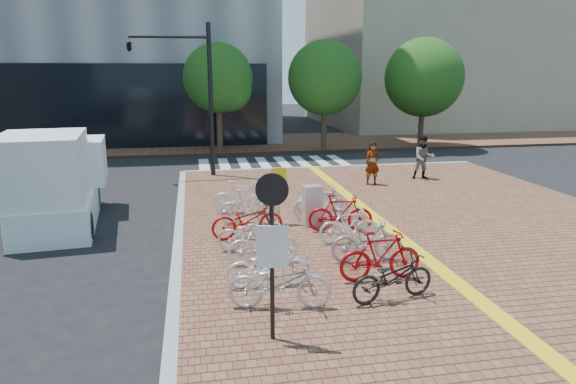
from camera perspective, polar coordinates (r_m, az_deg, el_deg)
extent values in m
plane|color=black|center=(12.73, 6.15, -7.98)|extent=(120.00, 120.00, 0.00)
cube|color=yellow|center=(9.50, 27.66, -16.33)|extent=(0.40, 34.00, 0.01)
cube|color=gray|center=(24.65, 4.91, 2.71)|extent=(14.00, 0.25, 0.15)
cube|color=brown|center=(32.84, -4.37, 5.39)|extent=(70.00, 8.00, 0.15)
cube|color=gray|center=(48.57, 16.60, 18.04)|extent=(20.00, 18.00, 18.00)
cube|color=silver|center=(25.76, -9.30, 2.89)|extent=(0.50, 4.00, 0.01)
cube|color=silver|center=(25.80, -7.08, 2.98)|extent=(0.50, 4.00, 0.01)
cube|color=silver|center=(25.88, -4.87, 3.07)|extent=(0.50, 4.00, 0.01)
cube|color=silver|center=(25.99, -2.67, 3.15)|extent=(0.50, 4.00, 0.01)
cube|color=silver|center=(26.14, -0.50, 3.22)|extent=(0.50, 4.00, 0.01)
cube|color=silver|center=(26.33, 1.65, 3.29)|extent=(0.50, 4.00, 0.01)
cube|color=silver|center=(26.56, 3.76, 3.35)|extent=(0.50, 4.00, 0.01)
cube|color=silver|center=(26.82, 5.84, 3.41)|extent=(0.50, 4.00, 0.01)
cylinder|color=#38281E|center=(29.05, -7.60, 7.01)|extent=(0.32, 0.32, 2.60)
sphere|color=#194714|center=(28.88, -7.78, 12.43)|extent=(3.80, 3.80, 3.80)
sphere|color=#194714|center=(28.63, -6.48, 11.26)|extent=(2.40, 2.40, 2.40)
cylinder|color=#38281E|center=(29.96, 4.02, 7.28)|extent=(0.32, 0.32, 2.60)
sphere|color=#194714|center=(29.80, 4.11, 12.55)|extent=(4.20, 4.20, 4.20)
sphere|color=#194714|center=(29.68, 5.38, 11.36)|extent=(2.40, 2.40, 2.40)
cylinder|color=#38281E|center=(31.99, 14.57, 7.28)|extent=(0.32, 0.32, 2.60)
sphere|color=#194714|center=(31.84, 14.86, 12.20)|extent=(4.60, 4.60, 4.60)
sphere|color=#194714|center=(31.84, 16.02, 11.05)|extent=(2.40, 2.40, 2.40)
imported|color=silver|center=(9.95, -0.90, -10.01)|extent=(2.08, 1.04, 1.05)
imported|color=white|center=(10.90, -2.28, -8.21)|extent=(1.78, 0.65, 0.93)
imported|color=silver|center=(12.08, -2.77, -5.76)|extent=(1.73, 0.57, 1.03)
imported|color=silver|center=(12.93, -3.93, -4.68)|extent=(1.86, 0.94, 0.94)
imported|color=#B7140D|center=(13.98, -4.53, -3.09)|extent=(2.04, 0.91, 1.04)
imported|color=silver|center=(15.20, -4.39, -1.69)|extent=(1.83, 0.82, 1.06)
imported|color=white|center=(16.34, -5.27, -0.59)|extent=(1.86, 0.83, 1.08)
imported|color=black|center=(10.50, 11.56, -9.27)|extent=(1.90, 0.98, 0.95)
imported|color=#A80C10|center=(11.37, 10.24, -6.99)|extent=(1.87, 0.57, 1.11)
imported|color=#A2A2A6|center=(12.39, 8.76, -5.35)|extent=(1.76, 0.53, 1.05)
imported|color=white|center=(13.63, 6.76, -3.72)|extent=(1.61, 0.47, 0.97)
imported|color=#9D0B14|center=(14.52, 5.85, -2.37)|extent=(1.88, 0.82, 1.09)
imported|color=silver|center=(15.66, 3.76, -1.24)|extent=(1.79, 0.66, 1.05)
imported|color=#AAABAF|center=(16.58, 3.62, -0.75)|extent=(1.67, 0.68, 0.86)
imported|color=gray|center=(20.71, 9.38, 3.15)|extent=(0.63, 0.42, 1.71)
imported|color=#454A58|center=(22.26, 14.84, 3.73)|extent=(1.00, 0.84, 1.82)
cube|color=silver|center=(15.12, 2.70, -1.48)|extent=(0.59, 0.45, 1.19)
cylinder|color=#B7B7BC|center=(15.20, -1.03, -0.50)|extent=(0.07, 0.07, 1.65)
cube|color=yellow|center=(15.04, -1.01, 1.33)|extent=(0.46, 0.10, 0.73)
cylinder|color=black|center=(8.52, -1.79, -7.51)|extent=(0.09, 0.09, 2.87)
cylinder|color=black|center=(8.11, -1.79, 0.26)|extent=(0.53, 0.16, 0.54)
cube|color=silver|center=(8.38, -1.74, -6.12)|extent=(0.52, 0.16, 0.72)
cylinder|color=black|center=(22.33, -8.58, 9.95)|extent=(0.19, 0.19, 6.38)
cylinder|color=black|center=(22.33, -13.09, 16.46)|extent=(3.19, 0.13, 0.13)
imported|color=black|center=(22.42, -17.27, 15.38)|extent=(0.28, 1.32, 0.53)
cube|color=white|center=(17.18, -24.07, -1.69)|extent=(2.62, 5.18, 1.00)
cube|color=white|center=(18.33, -23.89, 3.12)|extent=(2.31, 2.31, 1.44)
cube|color=white|center=(16.03, -24.92, 2.30)|extent=(2.53, 3.32, 2.00)
cylinder|color=black|center=(19.05, -26.20, -0.85)|extent=(0.32, 0.80, 0.78)
cylinder|color=black|center=(15.68, -28.23, -3.92)|extent=(0.32, 0.80, 0.78)
cylinder|color=black|center=(18.82, -20.55, -0.48)|extent=(0.32, 0.80, 0.78)
cylinder|color=black|center=(15.39, -21.36, -3.53)|extent=(0.32, 0.80, 0.78)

